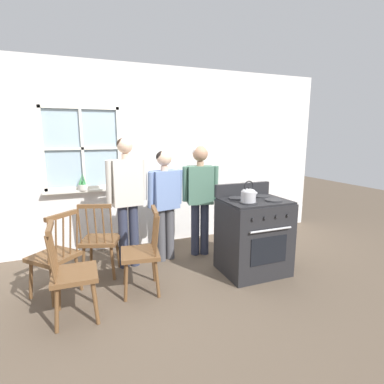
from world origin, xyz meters
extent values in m
plane|color=brown|center=(0.00, 0.00, 0.00)|extent=(16.00, 16.00, 0.00)
cube|color=white|center=(1.49, 1.40, 1.35)|extent=(3.43, 0.06, 2.70)
cube|color=white|center=(-0.75, 1.40, 0.47)|extent=(1.05, 0.06, 0.93)
cube|color=white|center=(-0.75, 1.40, 2.39)|extent=(1.05, 0.06, 0.62)
cube|color=silver|center=(-0.75, 1.32, 0.92)|extent=(1.11, 0.10, 0.03)
cube|color=#9EB7C6|center=(-0.75, 1.41, 1.51)|extent=(0.99, 0.01, 1.09)
cube|color=silver|center=(-0.75, 1.38, 1.51)|extent=(0.04, 0.02, 1.15)
cube|color=silver|center=(-0.75, 1.38, 1.51)|extent=(1.05, 0.02, 0.04)
cube|color=silver|center=(-1.25, 1.38, 1.51)|extent=(0.04, 0.03, 1.15)
cube|color=silver|center=(-0.25, 1.38, 1.51)|extent=(0.04, 0.03, 1.15)
cube|color=silver|center=(-0.75, 1.38, 2.06)|extent=(1.05, 0.03, 0.04)
cube|color=silver|center=(-0.75, 1.38, 0.95)|extent=(1.05, 0.03, 0.04)
cube|color=brown|center=(-0.28, -0.05, 0.43)|extent=(0.46, 0.47, 0.04)
cylinder|color=brown|center=(-0.42, 0.14, 0.21)|extent=(0.07, 0.07, 0.41)
cylinder|color=brown|center=(-0.47, -0.20, 0.21)|extent=(0.07, 0.07, 0.41)
cylinder|color=brown|center=(-0.10, 0.09, 0.21)|extent=(0.07, 0.07, 0.41)
cylinder|color=brown|center=(-0.15, -0.25, 0.21)|extent=(0.07, 0.07, 0.41)
cylinder|color=brown|center=(-0.09, 0.10, 0.66)|extent=(0.07, 0.03, 0.45)
cylinder|color=brown|center=(-0.10, 0.01, 0.66)|extent=(0.07, 0.03, 0.45)
cylinder|color=brown|center=(-0.11, -0.08, 0.66)|extent=(0.07, 0.03, 0.45)
cylinder|color=brown|center=(-0.13, -0.17, 0.66)|extent=(0.07, 0.03, 0.45)
cylinder|color=brown|center=(-0.14, -0.26, 0.66)|extent=(0.07, 0.03, 0.45)
cube|color=brown|center=(-0.11, -0.08, 0.90)|extent=(0.10, 0.38, 0.04)
cube|color=brown|center=(-0.95, -0.31, 0.43)|extent=(0.41, 0.43, 0.04)
cylinder|color=brown|center=(-0.79, -0.49, 0.21)|extent=(0.06, 0.07, 0.41)
cylinder|color=brown|center=(-0.78, -0.15, 0.21)|extent=(0.07, 0.06, 0.41)
cylinder|color=brown|center=(-1.11, -0.48, 0.21)|extent=(0.07, 0.06, 0.41)
cylinder|color=brown|center=(-1.10, -0.14, 0.21)|extent=(0.06, 0.07, 0.41)
cylinder|color=brown|center=(-1.12, -0.49, 0.66)|extent=(0.07, 0.02, 0.45)
cylinder|color=brown|center=(-1.12, -0.40, 0.66)|extent=(0.07, 0.02, 0.45)
cylinder|color=brown|center=(-1.12, -0.31, 0.66)|extent=(0.07, 0.02, 0.45)
cylinder|color=brown|center=(-1.11, -0.22, 0.66)|extent=(0.07, 0.02, 0.45)
cylinder|color=brown|center=(-1.11, -0.13, 0.66)|extent=(0.07, 0.02, 0.45)
cube|color=brown|center=(-1.12, -0.31, 0.90)|extent=(0.05, 0.38, 0.04)
cube|color=brown|center=(-0.64, 0.53, 0.43)|extent=(0.53, 0.51, 0.04)
cylinder|color=brown|center=(-0.43, 0.63, 0.21)|extent=(0.08, 0.06, 0.41)
cylinder|color=brown|center=(-0.75, 0.74, 0.21)|extent=(0.06, 0.08, 0.41)
cylinder|color=brown|center=(-0.53, 0.33, 0.21)|extent=(0.06, 0.08, 0.41)
cylinder|color=brown|center=(-0.86, 0.43, 0.21)|extent=(0.08, 0.06, 0.41)
cylinder|color=brown|center=(-0.53, 0.31, 0.66)|extent=(0.04, 0.07, 0.45)
cylinder|color=brown|center=(-0.61, 0.34, 0.66)|extent=(0.04, 0.07, 0.45)
cylinder|color=brown|center=(-0.70, 0.37, 0.66)|extent=(0.04, 0.07, 0.45)
cylinder|color=brown|center=(-0.78, 0.40, 0.66)|extent=(0.04, 0.07, 0.45)
cylinder|color=brown|center=(-0.87, 0.43, 0.66)|extent=(0.04, 0.07, 0.45)
cube|color=brown|center=(-0.70, 0.37, 0.90)|extent=(0.37, 0.16, 0.04)
cube|color=brown|center=(-1.15, 0.20, 0.43)|extent=(0.58, 0.58, 0.04)
cylinder|color=brown|center=(-1.13, 0.44, 0.21)|extent=(0.05, 0.09, 0.41)
cylinder|color=brown|center=(-1.38, 0.21, 0.21)|extent=(0.09, 0.05, 0.41)
cylinder|color=brown|center=(-0.91, 0.20, 0.21)|extent=(0.09, 0.05, 0.41)
cylinder|color=brown|center=(-1.16, -0.03, 0.21)|extent=(0.05, 0.09, 0.41)
cylinder|color=brown|center=(-0.90, 0.20, 0.66)|extent=(0.06, 0.06, 0.45)
cylinder|color=brown|center=(-0.97, 0.14, 0.66)|extent=(0.06, 0.06, 0.45)
cylinder|color=brown|center=(-1.03, 0.08, 0.66)|extent=(0.06, 0.06, 0.45)
cylinder|color=brown|center=(-1.10, 0.02, 0.66)|extent=(0.06, 0.06, 0.45)
cylinder|color=brown|center=(-1.17, -0.04, 0.66)|extent=(0.06, 0.06, 0.45)
cube|color=brown|center=(-1.03, 0.08, 0.90)|extent=(0.31, 0.29, 0.04)
cylinder|color=#2D3347|center=(-0.35, 0.62, 0.41)|extent=(0.12, 0.12, 0.82)
cylinder|color=#2D3347|center=(-0.22, 0.63, 0.41)|extent=(0.12, 0.12, 0.82)
cube|color=beige|center=(-0.28, 0.62, 1.11)|extent=(0.39, 0.25, 0.58)
cylinder|color=beige|center=(-0.50, 0.58, 1.13)|extent=(0.09, 0.12, 0.54)
cylinder|color=beige|center=(-0.06, 0.63, 1.13)|extent=(0.09, 0.12, 0.54)
cylinder|color=beige|center=(-0.28, 0.62, 1.43)|extent=(0.10, 0.10, 0.07)
sphere|color=beige|center=(-0.28, 0.62, 1.56)|extent=(0.19, 0.19, 0.19)
ellipsoid|color=#332319|center=(-0.29, 0.64, 1.58)|extent=(0.19, 0.19, 0.16)
cylinder|color=#4C4C51|center=(0.15, 0.64, 0.36)|extent=(0.12, 0.12, 0.73)
cylinder|color=#4C4C51|center=(0.28, 0.67, 0.36)|extent=(0.12, 0.12, 0.73)
cube|color=#6B84B7|center=(0.22, 0.66, 0.98)|extent=(0.39, 0.28, 0.51)
cylinder|color=#6B84B7|center=(0.01, 0.59, 1.00)|extent=(0.10, 0.12, 0.47)
cylinder|color=#6B84B7|center=(0.43, 0.68, 1.00)|extent=(0.10, 0.12, 0.47)
cylinder|color=beige|center=(0.22, 0.66, 1.27)|extent=(0.10, 0.10, 0.06)
sphere|color=beige|center=(0.22, 0.66, 1.39)|extent=(0.20, 0.20, 0.20)
ellipsoid|color=black|center=(0.21, 0.67, 1.41)|extent=(0.20, 0.20, 0.16)
cylinder|color=#2D3347|center=(0.66, 0.67, 0.37)|extent=(0.12, 0.12, 0.75)
cylinder|color=#2D3347|center=(0.79, 0.65, 0.37)|extent=(0.12, 0.12, 0.75)
cube|color=#4C7560|center=(0.73, 0.66, 1.01)|extent=(0.39, 0.28, 0.53)
cylinder|color=#4C7560|center=(0.52, 0.69, 1.03)|extent=(0.10, 0.12, 0.49)
cylinder|color=#4C7560|center=(0.93, 0.59, 1.03)|extent=(0.10, 0.12, 0.49)
cylinder|color=tan|center=(0.73, 0.66, 1.31)|extent=(0.10, 0.10, 0.06)
sphere|color=tan|center=(0.73, 0.66, 1.44)|extent=(0.21, 0.21, 0.21)
ellipsoid|color=silver|center=(0.73, 0.67, 1.46)|extent=(0.22, 0.22, 0.17)
cube|color=#232326|center=(1.12, -0.10, 0.45)|extent=(0.78, 0.64, 0.90)
cube|color=black|center=(1.12, -0.10, 0.91)|extent=(0.76, 0.61, 0.02)
cylinder|color=#2D2D30|center=(0.95, -0.22, 0.93)|extent=(0.20, 0.20, 0.02)
cylinder|color=#2D2D30|center=(1.30, -0.22, 0.93)|extent=(0.20, 0.20, 0.02)
cylinder|color=#2D2D30|center=(0.95, 0.03, 0.93)|extent=(0.20, 0.20, 0.02)
cylinder|color=#2D2D30|center=(1.30, 0.03, 0.93)|extent=(0.20, 0.20, 0.02)
cube|color=#232326|center=(1.12, 0.19, 1.00)|extent=(0.78, 0.06, 0.16)
cube|color=black|center=(1.12, -0.42, 0.40)|extent=(0.48, 0.01, 0.32)
cylinder|color=silver|center=(1.12, -0.44, 0.65)|extent=(0.54, 0.02, 0.02)
cylinder|color=#232326|center=(0.89, -0.43, 0.79)|extent=(0.04, 0.02, 0.04)
cylinder|color=#232326|center=(1.05, -0.43, 0.79)|extent=(0.04, 0.02, 0.04)
cylinder|color=#232326|center=(1.20, -0.43, 0.79)|extent=(0.04, 0.02, 0.04)
cylinder|color=#232326|center=(1.36, -0.43, 0.79)|extent=(0.04, 0.02, 0.04)
cylinder|color=#B7B7BC|center=(0.95, -0.22, 1.00)|extent=(0.17, 0.17, 0.12)
ellipsoid|color=#B7B7BC|center=(0.95, -0.22, 1.06)|extent=(0.16, 0.16, 0.07)
sphere|color=black|center=(0.95, -0.22, 1.10)|extent=(0.03, 0.03, 0.03)
cylinder|color=#B7B7BC|center=(1.03, -0.22, 1.02)|extent=(0.08, 0.03, 0.07)
torus|color=black|center=(0.95, -0.22, 1.12)|extent=(0.12, 0.01, 0.12)
cylinder|color=beige|center=(-0.78, 1.31, 0.97)|extent=(0.13, 0.13, 0.08)
cylinder|color=#33261C|center=(-0.78, 1.31, 1.00)|extent=(0.11, 0.11, 0.01)
cone|color=#388447|center=(-0.76, 1.32, 1.09)|extent=(0.06, 0.04, 0.16)
cone|color=#388447|center=(-0.79, 1.33, 1.04)|extent=(0.04, 0.05, 0.08)
cone|color=#388447|center=(-0.80, 1.30, 1.09)|extent=(0.08, 0.06, 0.17)
cone|color=#388447|center=(-0.77, 1.29, 1.04)|extent=(0.04, 0.04, 0.07)
camera|label=1|loc=(-0.89, -3.10, 1.70)|focal=28.00mm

